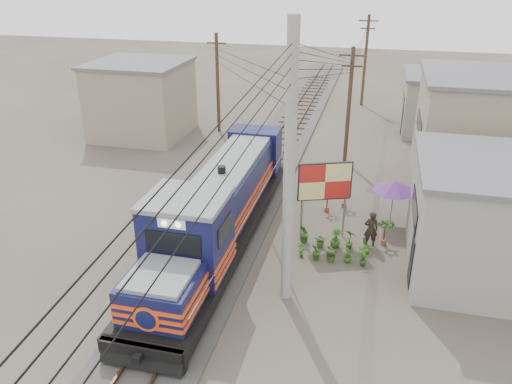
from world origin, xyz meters
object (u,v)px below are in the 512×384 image
(locomotive, at_px, (219,211))
(vendor, at_px, (371,229))
(billboard, at_px, (325,183))
(market_umbrella, at_px, (394,186))

(locomotive, bearing_deg, vendor, 13.57)
(billboard, bearing_deg, locomotive, -179.03)
(market_umbrella, bearing_deg, vendor, -111.10)
(locomotive, distance_m, vendor, 6.64)
(locomotive, height_order, vendor, locomotive)
(locomotive, relative_size, vendor, 9.36)
(locomotive, height_order, billboard, locomotive)
(billboard, xyz_separation_m, market_umbrella, (3.00, 2.08, -0.71))
(market_umbrella, xyz_separation_m, vendor, (-0.87, -2.25, -1.16))
(billboard, height_order, market_umbrella, billboard)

